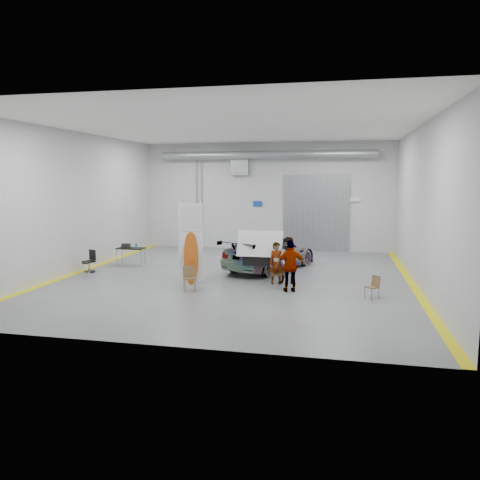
% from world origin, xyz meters
% --- Properties ---
extents(ground, '(16.00, 16.00, 0.00)m').
position_xyz_m(ground, '(0.00, 0.00, 0.00)').
color(ground, '#5C5E63').
rests_on(ground, ground).
extents(room_shell, '(14.02, 16.18, 6.01)m').
position_xyz_m(room_shell, '(0.24, 2.22, 4.08)').
color(room_shell, '#B4B6B8').
rests_on(room_shell, ground).
extents(sedan_car, '(4.13, 5.67, 1.52)m').
position_xyz_m(sedan_car, '(1.09, 2.14, 0.76)').
color(sedan_car, white).
rests_on(sedan_car, ground).
extents(person_a, '(0.68, 0.55, 1.62)m').
position_xyz_m(person_a, '(1.79, -0.79, 0.81)').
color(person_a, '#977752').
rests_on(person_a, ground).
extents(person_b, '(0.93, 0.74, 1.82)m').
position_xyz_m(person_b, '(2.27, -0.79, 0.91)').
color(person_b, slate).
rests_on(person_b, ground).
extents(person_c, '(1.16, 0.74, 1.86)m').
position_xyz_m(person_c, '(2.44, -1.91, 0.93)').
color(person_c, '#984C32').
rests_on(person_c, ground).
extents(surfboard_display, '(0.90, 0.42, 3.27)m').
position_xyz_m(surfboard_display, '(-1.46, -1.49, 1.32)').
color(surfboard_display, white).
rests_on(surfboard_display, ground).
extents(folding_chair_near, '(0.56, 0.60, 0.90)m').
position_xyz_m(folding_chair_near, '(-1.09, -2.56, 0.28)').
color(folding_chair_near, brown).
rests_on(folding_chair_near, ground).
extents(folding_chair_far, '(0.51, 0.59, 0.78)m').
position_xyz_m(folding_chair_far, '(5.21, -2.32, 0.24)').
color(folding_chair_far, brown).
rests_on(folding_chair_far, ground).
extents(shop_stool, '(0.34, 0.34, 0.66)m').
position_xyz_m(shop_stool, '(-5.85, -1.40, 0.33)').
color(shop_stool, black).
rests_on(shop_stool, ground).
extents(work_table, '(1.28, 0.65, 1.04)m').
position_xyz_m(work_table, '(-5.45, 1.76, 0.80)').
color(work_table, gray).
rests_on(work_table, ground).
extents(office_chair, '(0.55, 0.57, 0.95)m').
position_xyz_m(office_chair, '(-6.39, -0.20, 0.42)').
color(office_chair, black).
rests_on(office_chair, ground).
extents(trunk_lid, '(1.78, 1.08, 0.04)m').
position_xyz_m(trunk_lid, '(1.09, -0.24, 1.54)').
color(trunk_lid, silver).
rests_on(trunk_lid, sedan_car).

